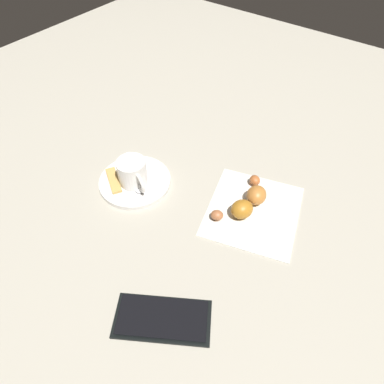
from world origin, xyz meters
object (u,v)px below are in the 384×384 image
at_px(sugar_packet, 114,180).
at_px(teaspoon, 136,179).
at_px(saucer, 135,181).
at_px(espresso_cup, 133,172).
at_px(napkin, 253,211).
at_px(cell_phone, 162,318).
at_px(croissant, 247,201).

bearing_deg(sugar_packet, teaspoon, 74.52).
xyz_separation_m(saucer, sugar_packet, (-0.03, -0.03, 0.01)).
distance_m(espresso_cup, sugar_packet, 0.05).
distance_m(napkin, cell_phone, 0.27).
relative_size(teaspoon, napkin, 0.61).
bearing_deg(cell_phone, teaspoon, 140.69).
distance_m(croissant, cell_phone, 0.27).
xyz_separation_m(teaspoon, cell_phone, (0.23, -0.19, -0.01)).
bearing_deg(teaspoon, croissant, 20.11).
relative_size(espresso_cup, teaspoon, 0.73).
bearing_deg(sugar_packet, croissant, 56.07).
height_order(espresso_cup, napkin, espresso_cup).
distance_m(saucer, croissant, 0.24).
distance_m(teaspoon, croissant, 0.23).
bearing_deg(saucer, napkin, 19.20).
relative_size(saucer, teaspoon, 1.30).
xyz_separation_m(sugar_packet, croissant, (0.25, 0.11, 0.01)).
relative_size(croissant, cell_phone, 0.94).
relative_size(saucer, espresso_cup, 1.79).
bearing_deg(sugar_packet, saucer, 75.24).
distance_m(teaspoon, napkin, 0.25).
height_order(espresso_cup, sugar_packet, espresso_cup).
bearing_deg(saucer, cell_phone, -38.80).
xyz_separation_m(saucer, teaspoon, (0.00, 0.00, 0.01)).
relative_size(saucer, sugar_packet, 2.07).
relative_size(saucer, croissant, 0.97).
bearing_deg(sugar_packet, espresso_cup, 66.56).
height_order(teaspoon, napkin, teaspoon).
bearing_deg(napkin, cell_phone, -90.99).
height_order(saucer, napkin, saucer).
xyz_separation_m(saucer, cell_phone, (0.23, -0.19, -0.00)).
bearing_deg(teaspoon, cell_phone, -39.31).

